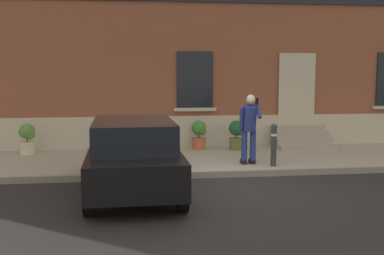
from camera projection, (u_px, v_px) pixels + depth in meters
The scene contains 12 objects.
ground_plane at pixel (216, 187), 10.09m from camera, with size 80.00×80.00×0.00m, color #232326.
sidewalk at pixel (197, 160), 12.84m from camera, with size 24.00×3.60×0.15m, color #99968E.
curb_edge at pixel (209, 174), 11.01m from camera, with size 24.00×0.12×0.15m, color gray.
building_facade at pixel (186, 30), 14.86m from camera, with size 24.00×1.52×7.50m.
entrance_stoop at pixel (300, 139), 14.54m from camera, with size 1.70×1.28×0.64m.
hatchback_car_black at pixel (134, 155), 9.50m from camera, with size 1.85×4.10×1.50m.
bollard_near_person at pixel (274, 143), 11.55m from camera, with size 0.15×0.15×1.04m.
person_on_phone at pixel (249, 125), 11.70m from camera, with size 0.51×0.52×1.74m.
planter_cream at pixel (27, 138), 13.24m from camera, with size 0.44×0.44×0.86m.
planter_charcoal at pixel (116, 136), 13.67m from camera, with size 0.44×0.44×0.86m.
planter_terracotta at pixel (199, 134), 14.06m from camera, with size 0.44×0.44×0.86m.
planter_olive at pixel (236, 134), 14.00m from camera, with size 0.44×0.44×0.86m.
Camera 1 is at (-1.81, -9.72, 2.45)m, focal length 44.48 mm.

